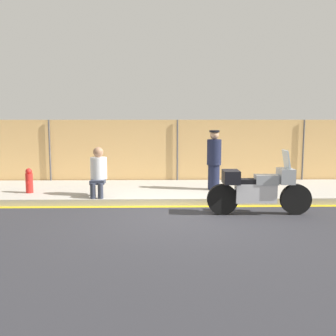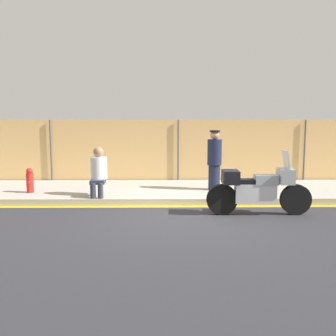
% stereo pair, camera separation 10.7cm
% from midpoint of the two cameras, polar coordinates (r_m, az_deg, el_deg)
% --- Properties ---
extents(ground_plane, '(120.00, 120.00, 0.00)m').
position_cam_midpoint_polar(ground_plane, '(8.80, 2.24, -7.15)').
color(ground_plane, '#2D2D33').
extents(sidewalk, '(30.46, 3.02, 0.17)m').
position_cam_midpoint_polar(sidewalk, '(11.35, 1.43, -3.38)').
color(sidewalk, '#ADA89E').
rests_on(sidewalk, ground_plane).
extents(curb_paint_stripe, '(30.46, 0.18, 0.01)m').
position_cam_midpoint_polar(curb_paint_stripe, '(9.80, 1.87, -5.61)').
color(curb_paint_stripe, gold).
rests_on(curb_paint_stripe, ground_plane).
extents(storefront_fence, '(28.93, 0.17, 2.12)m').
position_cam_midpoint_polar(storefront_fence, '(12.80, 1.11, 2.26)').
color(storefront_fence, '#E5B26B').
rests_on(storefront_fence, ground_plane).
extents(motorcycle, '(2.38, 0.52, 1.48)m').
position_cam_midpoint_polar(motorcycle, '(9.14, 12.66, -2.96)').
color(motorcycle, black).
rests_on(motorcycle, ground_plane).
extents(officer_standing, '(0.40, 0.40, 1.67)m').
position_cam_midpoint_polar(officer_standing, '(11.07, 6.42, 1.21)').
color(officer_standing, '#191E38').
rests_on(officer_standing, sidewalk).
extents(person_seated_on_curb, '(0.43, 0.68, 1.27)m').
position_cam_midpoint_polar(person_seated_on_curb, '(10.30, -10.37, -0.22)').
color(person_seated_on_curb, '#2D3342').
rests_on(person_seated_on_curb, sidewalk).
extents(fire_hydrant, '(0.19, 0.24, 0.67)m').
position_cam_midpoint_polar(fire_hydrant, '(11.26, -19.76, -1.74)').
color(fire_hydrant, red).
rests_on(fire_hydrant, sidewalk).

